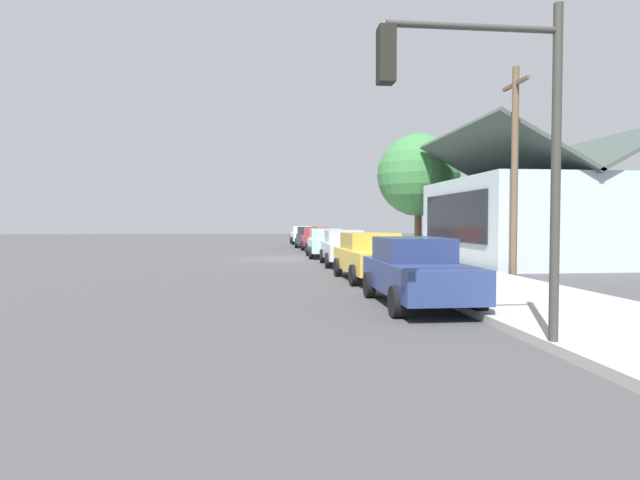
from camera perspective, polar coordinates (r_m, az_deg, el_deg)
ground_plane at (r=27.56m, az=-4.63°, el=-2.09°), size 120.00×120.00×0.00m
sidewalk_curb at (r=28.26m, az=6.80°, el=-1.83°), size 60.00×4.20×0.16m
car_ivory at (r=46.21m, az=-2.01°, el=0.58°), size 4.90×2.06×1.59m
car_charcoal at (r=40.30m, az=-1.41°, el=0.36°), size 4.44×2.18×1.59m
car_cherry at (r=34.32m, az=-0.21°, el=0.08°), size 4.37×2.16×1.59m
car_seafoam at (r=28.65m, az=0.64°, el=-0.30°), size 4.36×2.14×1.59m
car_silver at (r=23.40m, az=2.73°, el=-0.81°), size 4.59×2.12×1.59m
car_mustard at (r=17.46m, az=5.76°, el=-1.77°), size 4.56×2.21×1.59m
car_navy at (r=12.32m, az=10.64°, el=-3.38°), size 4.56×1.98×1.59m
storefront_building at (r=26.31m, az=22.75°, el=2.21°), size 9.78×8.28×6.21m
shade_tree at (r=31.77m, az=10.87°, el=7.07°), size 4.96×4.96×7.28m
traffic_light_main at (r=8.14m, az=18.18°, el=12.74°), size 0.37×2.79×5.20m
utility_pole_wooden at (r=19.86m, az=20.79°, el=7.55°), size 1.80×0.24×7.50m
fire_hydrant_red at (r=43.88m, az=0.29°, el=0.08°), size 0.22×0.22×0.71m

